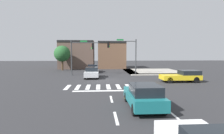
% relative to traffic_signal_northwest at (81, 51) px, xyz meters
% --- Properties ---
extents(ground_plane, '(120.00, 120.00, 0.00)m').
position_rel_traffic_signal_northwest_xyz_m(ground_plane, '(3.81, -5.73, -3.82)').
color(ground_plane, '#2B2B2D').
extents(crosswalk_near, '(8.80, 2.75, 0.01)m').
position_rel_traffic_signal_northwest_xyz_m(crosswalk_near, '(3.81, -10.23, -3.82)').
color(crosswalk_near, silver).
rests_on(crosswalk_near, ground_plane).
extents(lane_markings, '(6.80, 18.75, 0.01)m').
position_rel_traffic_signal_northwest_xyz_m(lane_markings, '(4.97, -17.15, -3.82)').
color(lane_markings, white).
rests_on(lane_markings, ground_plane).
extents(bike_detector_marking, '(1.20, 1.20, 0.01)m').
position_rel_traffic_signal_northwest_xyz_m(bike_detector_marking, '(5.41, -15.13, -3.82)').
color(bike_detector_marking, yellow).
rests_on(bike_detector_marking, ground_plane).
extents(curb_corner_northeast, '(10.00, 10.60, 0.15)m').
position_rel_traffic_signal_northwest_xyz_m(curb_corner_northeast, '(12.30, 3.69, -3.75)').
color(curb_corner_northeast, '#9E998E').
rests_on(curb_corner_northeast, ground_plane).
extents(storefront_row, '(14.92, 6.72, 6.27)m').
position_rel_traffic_signal_northwest_xyz_m(storefront_row, '(0.99, 13.46, -0.69)').
color(storefront_row, brown).
rests_on(storefront_row, ground_plane).
extents(traffic_signal_northwest, '(4.40, 0.32, 5.51)m').
position_rel_traffic_signal_northwest_xyz_m(traffic_signal_northwest, '(0.00, 0.00, 0.00)').
color(traffic_signal_northwest, '#383A3D').
rests_on(traffic_signal_northwest, ground_plane).
extents(traffic_signal_northeast, '(5.80, 0.32, 5.75)m').
position_rel_traffic_signal_northwest_xyz_m(traffic_signal_northeast, '(6.71, 0.07, 0.24)').
color(traffic_signal_northeast, '#383A3D').
rests_on(traffic_signal_northeast, ground_plane).
extents(car_teal, '(1.92, 4.34, 1.57)m').
position_rel_traffic_signal_northwest_xyz_m(car_teal, '(5.71, -17.60, -3.02)').
color(car_teal, '#196B70').
rests_on(car_teal, ground_plane).
extents(car_yellow, '(4.63, 1.94, 1.41)m').
position_rel_traffic_signal_northwest_xyz_m(car_yellow, '(12.96, -7.68, -3.09)').
color(car_yellow, gold).
rests_on(car_yellow, ground_plane).
extents(car_silver, '(1.91, 4.27, 1.52)m').
position_rel_traffic_signal_northwest_xyz_m(car_silver, '(1.78, -3.21, -3.06)').
color(car_silver, '#B7BABF').
rests_on(car_silver, ground_plane).
extents(car_navy, '(1.89, 4.69, 1.46)m').
position_rel_traffic_signal_northwest_xyz_m(car_navy, '(1.61, 4.30, -3.10)').
color(car_navy, '#141E4C').
rests_on(car_navy, ground_plane).
extents(roadside_tree, '(3.25, 3.25, 5.03)m').
position_rel_traffic_signal_northwest_xyz_m(roadside_tree, '(-4.69, 8.27, -0.44)').
color(roadside_tree, '#4C3823').
rests_on(roadside_tree, ground_plane).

